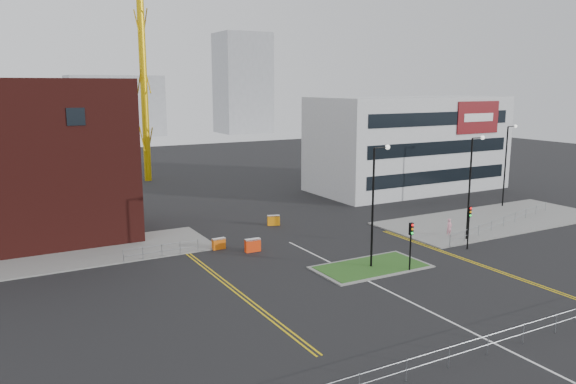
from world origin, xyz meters
name	(u,v)px	position (x,y,z in m)	size (l,w,h in m)	color
ground	(425,309)	(0.00, 0.00, 0.00)	(200.00, 200.00, 0.00)	black
pavement_left	(34,260)	(-20.00, 22.00, 0.06)	(28.00, 8.00, 0.12)	slate
pavement_right	(493,220)	(22.00, 14.00, 0.06)	(24.00, 10.00, 0.12)	slate
island_kerb	(371,267)	(2.00, 8.00, 0.04)	(8.60, 4.60, 0.08)	slate
grass_island	(371,267)	(2.00, 8.00, 0.06)	(8.00, 4.00, 0.12)	#1D4818
office_block	(408,143)	(26.01, 31.97, 6.00)	(25.00, 12.20, 12.00)	silver
tower_crane	(181,1)	(3.91, 55.53, 25.19)	(52.88, 5.71, 36.39)	gold
streetlamp_island	(375,197)	(2.22, 8.00, 5.41)	(1.46, 0.36, 9.18)	black
streetlamp_right_near	(472,179)	(14.22, 10.00, 5.41)	(1.46, 0.36, 9.18)	black
streetlamp_right_far	(507,159)	(28.22, 18.00, 5.41)	(1.46, 0.36, 9.18)	black
traffic_light_island	(411,237)	(4.00, 5.98, 2.57)	(0.28, 0.33, 3.65)	black
traffic_light_right	(469,219)	(12.00, 7.98, 2.57)	(0.28, 0.33, 3.65)	black
railing_front	(506,335)	(0.00, -6.00, 0.78)	(24.05, 0.05, 1.10)	gray
railing_left	(162,249)	(-11.00, 18.00, 0.74)	(6.05, 0.05, 1.10)	gray
railing_right	(504,220)	(20.50, 11.50, 0.78)	(19.05, 5.05, 1.10)	gray
centre_line	(403,298)	(0.00, 2.00, 0.01)	(0.15, 30.00, 0.01)	silver
yellow_left_a	(225,284)	(-9.00, 10.00, 0.01)	(0.12, 24.00, 0.01)	gold
yellow_left_b	(229,283)	(-8.70, 10.00, 0.01)	(0.12, 24.00, 0.01)	gold
yellow_right_a	(463,260)	(9.50, 6.00, 0.01)	(0.12, 20.00, 0.01)	gold
yellow_right_b	(466,259)	(9.80, 6.00, 0.01)	(0.12, 20.00, 0.01)	gold
skyline_b	(115,106)	(10.00, 130.00, 8.00)	(24.00, 12.00, 16.00)	gray
skyline_c	(243,83)	(45.00, 125.00, 14.00)	(14.00, 12.00, 28.00)	gray
skyline_d	(39,114)	(-8.00, 140.00, 6.00)	(30.00, 12.00, 12.00)	gray
pedestrian	(449,228)	(13.56, 11.67, 0.82)	(0.60, 0.39, 1.65)	pink
barrier_left	(219,243)	(-6.17, 18.01, 0.51)	(1.15, 0.44, 0.95)	#E15F0C
barrier_mid	(253,245)	(-4.00, 16.00, 0.59)	(1.31, 0.49, 1.09)	#F53A0D
barrier_right	(274,220)	(1.59, 23.01, 0.55)	(1.26, 0.78, 1.00)	orange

